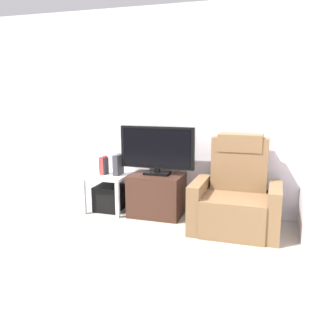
% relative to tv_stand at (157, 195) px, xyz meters
% --- Properties ---
extents(ground_plane, '(6.40, 6.40, 0.00)m').
position_rel_tv_stand_xyz_m(ground_plane, '(-0.13, -0.82, -0.27)').
color(ground_plane, '#9E998E').
extents(wall_back, '(6.40, 0.06, 2.60)m').
position_rel_tv_stand_xyz_m(wall_back, '(-0.13, 0.31, 1.03)').
color(wall_back, silver).
rests_on(wall_back, ground).
extents(wall_side, '(0.06, 4.48, 2.60)m').
position_rel_tv_stand_xyz_m(wall_side, '(1.75, -0.82, 1.03)').
color(wall_side, silver).
rests_on(wall_side, ground).
extents(tv_stand, '(0.66, 0.49, 0.53)m').
position_rel_tv_stand_xyz_m(tv_stand, '(0.00, 0.00, 0.00)').
color(tv_stand, '#3D2319').
rests_on(tv_stand, ground).
extents(television, '(0.96, 0.20, 0.61)m').
position_rel_tv_stand_xyz_m(television, '(-0.00, 0.02, 0.59)').
color(television, black).
rests_on(television, tv_stand).
extents(recliner_armchair, '(0.98, 0.78, 1.08)m').
position_rel_tv_stand_xyz_m(recliner_armchair, '(1.02, -0.18, 0.11)').
color(recliner_armchair, brown).
rests_on(recliner_armchair, ground).
extents(side_table, '(0.54, 0.54, 0.50)m').
position_rel_tv_stand_xyz_m(side_table, '(-0.68, -0.01, 0.15)').
color(side_table, white).
rests_on(side_table, ground).
extents(subwoofer_box, '(0.34, 0.34, 0.34)m').
position_rel_tv_stand_xyz_m(subwoofer_box, '(-0.68, -0.01, -0.10)').
color(subwoofer_box, black).
rests_on(subwoofer_box, ground).
extents(book_leftmost, '(0.03, 0.13, 0.23)m').
position_rel_tv_stand_xyz_m(book_leftmost, '(-0.78, -0.03, 0.35)').
color(book_leftmost, white).
rests_on(book_leftmost, side_table).
extents(book_middle, '(0.04, 0.13, 0.24)m').
position_rel_tv_stand_xyz_m(book_middle, '(-0.72, -0.03, 0.35)').
color(book_middle, red).
rests_on(book_middle, side_table).
extents(book_rightmost, '(0.03, 0.11, 0.22)m').
position_rel_tv_stand_xyz_m(book_rightmost, '(-0.70, -0.03, 0.34)').
color(book_rightmost, '#262626').
rests_on(book_rightmost, side_table).
extents(game_console, '(0.07, 0.20, 0.27)m').
position_rel_tv_stand_xyz_m(game_console, '(-0.53, 0.00, 0.36)').
color(game_console, '#333338').
rests_on(game_console, side_table).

